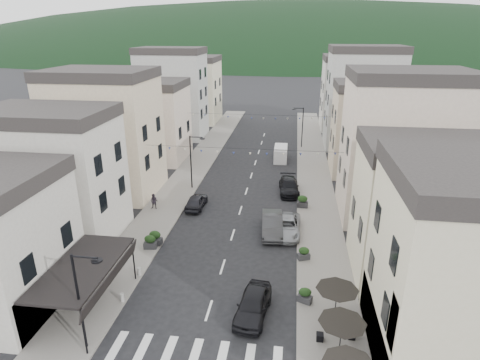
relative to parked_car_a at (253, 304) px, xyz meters
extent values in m
cube|color=slate|center=(-10.30, 26.00, -0.70)|extent=(4.00, 76.00, 0.12)
cube|color=slate|center=(4.70, 26.00, -0.70)|extent=(4.00, 76.00, 0.12)
ellipsoid|color=black|center=(-2.80, 294.00, -0.76)|extent=(640.00, 360.00, 70.00)
cube|color=black|center=(-10.30, -1.00, 2.44)|extent=(3.60, 7.50, 0.15)
cube|color=black|center=(-8.50, -1.00, 1.94)|extent=(0.34, 7.50, 0.99)
cylinder|color=black|center=(-8.60, -4.50, 0.84)|extent=(0.10, 0.10, 3.20)
cylinder|color=black|center=(-8.60, 2.50, 0.84)|extent=(0.10, 0.10, 3.20)
cube|color=#B3AEA4|center=(-17.30, 8.00, 4.24)|extent=(10.00, 7.00, 10.00)
cube|color=#262323|center=(-17.30, 8.00, 9.74)|extent=(10.20, 7.14, 1.00)
cube|color=#BCA78D|center=(-17.30, 18.00, 5.24)|extent=(10.00, 8.00, 12.00)
cube|color=#262323|center=(-17.30, 18.00, 11.74)|extent=(10.20, 8.16, 1.00)
cube|color=#C1B09C|center=(-17.30, 30.00, 3.99)|extent=(10.00, 8.00, 9.50)
cube|color=#262323|center=(-17.30, 30.00, 9.24)|extent=(10.20, 8.16, 1.00)
cube|color=#9B9B96|center=(-17.30, 42.00, 5.74)|extent=(10.00, 7.00, 13.00)
cube|color=#262323|center=(-17.30, 42.00, 12.74)|extent=(10.20, 7.14, 1.00)
cube|color=beige|center=(-17.30, 54.00, 4.74)|extent=(10.00, 9.00, 11.00)
cube|color=#262323|center=(-17.30, 54.00, 10.74)|extent=(10.20, 9.18, 1.00)
cube|color=beige|center=(11.70, 6.00, 3.74)|extent=(10.00, 7.00, 9.00)
cube|color=#262323|center=(11.70, 6.00, 8.74)|extent=(10.20, 7.14, 1.00)
cube|color=#C1B09C|center=(11.70, 16.00, 5.49)|extent=(10.00, 8.00, 12.50)
cube|color=#262323|center=(11.70, 16.00, 12.24)|extent=(10.20, 8.16, 1.00)
cube|color=#BCA78D|center=(11.70, 28.00, 4.24)|extent=(10.00, 7.00, 10.00)
cube|color=#262323|center=(11.70, 28.00, 9.74)|extent=(10.20, 7.14, 1.00)
cube|color=#9B9B96|center=(11.70, 40.00, 5.99)|extent=(10.00, 8.00, 13.50)
cube|color=#262323|center=(11.70, 40.00, 13.24)|extent=(10.20, 8.16, 1.00)
cube|color=#B3AEA4|center=(11.70, 52.00, 4.99)|extent=(10.00, 9.00, 11.50)
cube|color=#262323|center=(11.70, 52.00, 11.24)|extent=(10.20, 9.18, 1.00)
cylinder|color=black|center=(4.90, -3.20, 0.51)|extent=(0.06, 0.06, 2.30)
cone|color=black|center=(4.90, -3.20, 1.61)|extent=(2.50, 2.50, 0.55)
cylinder|color=black|center=(4.90, -3.20, -0.27)|extent=(0.70, 0.70, 0.04)
cylinder|color=black|center=(4.90, -0.40, 0.51)|extent=(0.06, 0.06, 2.30)
cone|color=black|center=(4.90, -0.40, 1.61)|extent=(2.50, 2.50, 0.55)
cylinder|color=black|center=(4.90, -0.40, -0.27)|extent=(0.70, 0.70, 0.04)
cylinder|color=black|center=(-8.90, -4.00, 2.24)|extent=(0.14, 0.14, 6.00)
cylinder|color=black|center=(-8.20, -4.00, 5.14)|extent=(1.40, 0.10, 0.10)
cylinder|color=black|center=(-7.55, -4.00, 4.99)|extent=(0.56, 0.56, 0.08)
cylinder|color=black|center=(-8.90, 20.00, 2.24)|extent=(0.14, 0.14, 6.00)
cylinder|color=black|center=(-8.20, 20.00, 5.14)|extent=(1.40, 0.10, 0.10)
cylinder|color=black|center=(-7.55, 20.00, 4.99)|extent=(0.56, 0.56, 0.08)
cylinder|color=black|center=(3.30, 38.00, 2.24)|extent=(0.14, 0.14, 6.00)
cylinder|color=black|center=(2.60, 38.00, 5.14)|extent=(1.40, 0.10, 0.10)
cylinder|color=black|center=(1.95, 38.00, 4.99)|extent=(0.56, 0.56, 0.08)
cylinder|color=gray|center=(-8.50, 0.00, -0.34)|extent=(0.26, 0.26, 0.60)
cylinder|color=gray|center=(-8.50, 3.00, -0.34)|extent=(0.26, 0.26, 0.60)
cylinder|color=gray|center=(2.90, 2.00, -0.34)|extent=(0.26, 0.26, 0.60)
cylinder|color=black|center=(-2.80, 16.00, 5.24)|extent=(19.00, 0.02, 0.02)
cone|color=beige|center=(-11.51, 16.00, 5.05)|extent=(0.28, 0.28, 0.24)
cone|color=navy|center=(-9.93, 16.00, 4.96)|extent=(0.28, 0.28, 0.24)
cone|color=beige|center=(-8.34, 16.00, 4.88)|extent=(0.28, 0.28, 0.24)
cone|color=navy|center=(-6.76, 16.00, 4.82)|extent=(0.28, 0.28, 0.24)
cone|color=beige|center=(-5.17, 16.00, 4.77)|extent=(0.28, 0.28, 0.24)
cone|color=navy|center=(-3.59, 16.00, 4.75)|extent=(0.28, 0.28, 0.24)
cone|color=beige|center=(-2.01, 16.00, 4.75)|extent=(0.28, 0.28, 0.24)
cone|color=navy|center=(-0.42, 16.00, 4.77)|extent=(0.28, 0.28, 0.24)
cone|color=beige|center=(1.16, 16.00, 4.82)|extent=(0.28, 0.28, 0.24)
cone|color=navy|center=(2.74, 16.00, 4.88)|extent=(0.28, 0.28, 0.24)
cone|color=beige|center=(4.33, 16.00, 4.96)|extent=(0.28, 0.28, 0.24)
cone|color=navy|center=(5.91, 16.00, 5.05)|extent=(0.28, 0.28, 0.24)
cylinder|color=black|center=(-2.80, 32.00, 5.24)|extent=(19.00, 0.02, 0.02)
cone|color=beige|center=(-11.51, 32.00, 5.05)|extent=(0.28, 0.28, 0.24)
cone|color=navy|center=(-9.93, 32.00, 4.96)|extent=(0.28, 0.28, 0.24)
cone|color=beige|center=(-8.34, 32.00, 4.88)|extent=(0.28, 0.28, 0.24)
cone|color=navy|center=(-6.76, 32.00, 4.82)|extent=(0.28, 0.28, 0.24)
cone|color=beige|center=(-5.17, 32.00, 4.77)|extent=(0.28, 0.28, 0.24)
cone|color=navy|center=(-3.59, 32.00, 4.75)|extent=(0.28, 0.28, 0.24)
cone|color=beige|center=(-2.01, 32.00, 4.75)|extent=(0.28, 0.28, 0.24)
cone|color=navy|center=(-0.42, 32.00, 4.77)|extent=(0.28, 0.28, 0.24)
cone|color=beige|center=(1.16, 32.00, 4.82)|extent=(0.28, 0.28, 0.24)
cone|color=navy|center=(2.74, 32.00, 4.88)|extent=(0.28, 0.28, 0.24)
cone|color=beige|center=(4.33, 32.00, 4.96)|extent=(0.28, 0.28, 0.24)
cone|color=navy|center=(5.91, 32.00, 5.05)|extent=(0.28, 0.28, 0.24)
imported|color=black|center=(0.00, 0.00, 0.00)|extent=(2.33, 4.66, 1.53)
imported|color=#2D2D30|center=(0.54, 10.82, 0.06)|extent=(2.11, 5.10, 1.64)
imported|color=gray|center=(1.80, 10.89, -0.07)|extent=(2.37, 5.02, 1.39)
imported|color=black|center=(1.80, 20.24, -0.03)|extent=(2.44, 5.17, 1.46)
imported|color=black|center=(-7.21, 15.08, -0.08)|extent=(1.72, 4.04, 1.36)
cube|color=silver|center=(0.45, 31.65, 0.13)|extent=(1.73, 4.31, 1.79)
cube|color=silver|center=(0.45, 31.11, 1.08)|extent=(1.68, 2.88, 0.45)
cylinder|color=black|center=(-0.26, 30.03, -0.45)|extent=(0.23, 0.63, 0.63)
cylinder|color=black|center=(1.18, 30.04, -0.45)|extent=(0.23, 0.63, 0.63)
cylinder|color=black|center=(-0.28, 33.26, -0.45)|extent=(0.23, 0.63, 0.63)
cylinder|color=black|center=(1.16, 33.27, -0.45)|extent=(0.23, 0.63, 0.63)
imported|color=black|center=(-11.32, 4.63, 0.29)|extent=(0.74, 0.55, 1.86)
imported|color=black|center=(-11.17, 14.04, 0.13)|extent=(0.77, 0.61, 1.54)
cube|color=#313134|center=(-8.99, 6.73, -0.39)|extent=(1.09, 0.70, 0.51)
ellipsoid|color=black|center=(-8.99, 6.73, 0.18)|extent=(0.90, 0.58, 0.66)
cube|color=#28282B|center=(-8.80, 7.39, -0.37)|extent=(1.11, 0.67, 0.54)
ellipsoid|color=black|center=(-8.80, 7.39, 0.22)|extent=(0.94, 0.60, 0.69)
cube|color=#313133|center=(3.20, 1.53, -0.41)|extent=(1.05, 0.84, 0.46)
ellipsoid|color=black|center=(3.20, 1.53, 0.10)|extent=(0.82, 0.52, 0.59)
cube|color=#313134|center=(3.20, 6.71, -0.41)|extent=(1.04, 0.81, 0.46)
ellipsoid|color=black|center=(3.20, 6.71, 0.09)|extent=(0.81, 0.51, 0.59)
cube|color=#28282A|center=(3.20, 16.37, -0.37)|extent=(1.11, 0.64, 0.55)
ellipsoid|color=black|center=(3.20, 16.37, 0.23)|extent=(0.96, 0.61, 0.70)
camera|label=1|loc=(1.93, -20.29, 15.94)|focal=30.00mm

